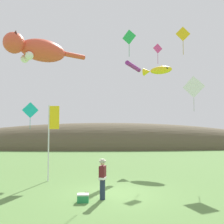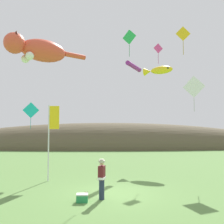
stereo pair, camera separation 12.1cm
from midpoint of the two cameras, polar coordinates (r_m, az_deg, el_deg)
The scene contains 14 objects.
ground_plane at distance 12.56m, azimuth 0.77°, elevation -18.26°, with size 120.00×120.00×0.00m, color #5B8442.
distant_hill_ridge at distance 38.53m, azimuth -0.74°, elevation -8.23°, with size 54.46×10.14×7.71m.
festival_attendant at distance 11.50m, azimuth -2.06°, elevation -14.77°, with size 0.36×0.47×1.77m.
kite_spool at distance 12.22m, azimuth -5.62°, elevation -18.14°, with size 0.13×0.22×0.22m.
picnic_cooler at distance 11.34m, azimuth -6.52°, elevation -18.93°, with size 0.49×0.33×0.36m.
festival_banner_pole at distance 15.50m, azimuth -13.51°, elevation -4.23°, with size 0.66×0.08×4.54m.
kite_giant_cat at distance 21.07m, azimuth -16.45°, elevation 13.46°, with size 5.85×4.41×2.07m.
kite_fish_windsock at distance 24.37m, azimuth 10.70°, elevation 9.34°, with size 2.79×2.06×0.86m.
kite_tube_streamer at distance 21.65m, azimuth 5.22°, elevation 10.28°, with size 1.68×2.78×0.44m.
kite_diamond_green at distance 19.09m, azimuth 4.16°, elevation 16.67°, with size 0.95×0.64×2.03m.
kite_diamond_white at distance 17.13m, azimuth 18.39°, elevation 5.46°, with size 1.20×0.79×2.33m.
kite_diamond_pink at distance 22.43m, azimuth 10.67°, elevation 14.05°, with size 0.85×0.26×1.78m.
kite_diamond_teal at distance 21.46m, azimuth -17.90°, elevation 0.36°, with size 1.30×0.22×2.21m.
kite_diamond_gold at distance 17.54m, azimuth 16.13°, elevation 16.74°, with size 0.97×0.06×1.87m.
Camera 2 is at (-0.40, -12.14, 3.21)m, focal length 40.00 mm.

